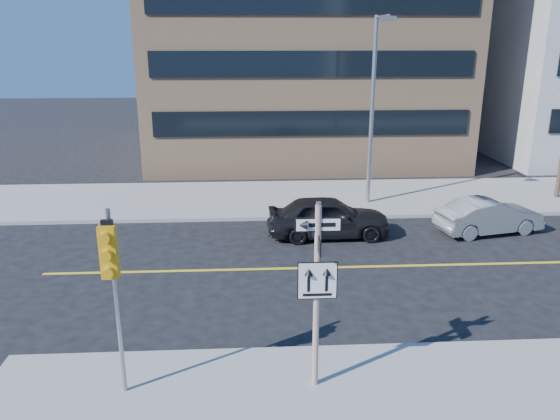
{
  "coord_description": "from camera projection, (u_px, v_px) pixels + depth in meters",
  "views": [
    {
      "loc": [
        -1.31,
        -12.46,
        7.19
      ],
      "look_at": [
        -0.38,
        4.0,
        2.02
      ],
      "focal_mm": 35.0,
      "sensor_mm": 36.0,
      "label": 1
    }
  ],
  "objects": [
    {
      "name": "traffic_signal",
      "position": [
        111.0,
        267.0,
        10.44
      ],
      "size": [
        0.32,
        0.45,
        4.0
      ],
      "color": "gray",
      "rests_on": "near_sidewalk"
    },
    {
      "name": "sign_pole",
      "position": [
        317.0,
        287.0,
        10.97
      ],
      "size": [
        0.92,
        0.92,
        4.06
      ],
      "color": "silver",
      "rests_on": "near_sidewalk"
    },
    {
      "name": "parked_car_b",
      "position": [
        489.0,
        216.0,
        21.02
      ],
      "size": [
        2.24,
        4.3,
        1.35
      ],
      "primitive_type": "imported",
      "rotation": [
        0.0,
        0.0,
        1.78
      ],
      "color": "gray",
      "rests_on": "ground"
    },
    {
      "name": "ground",
      "position": [
        303.0,
        330.0,
        14.09
      ],
      "size": [
        120.0,
        120.0,
        0.0
      ],
      "primitive_type": "plane",
      "color": "black",
      "rests_on": "ground"
    },
    {
      "name": "parked_car_a",
      "position": [
        328.0,
        217.0,
        20.6
      ],
      "size": [
        1.94,
        4.62,
        1.56
      ],
      "primitive_type": "imported",
      "rotation": [
        0.0,
        0.0,
        1.59
      ],
      "color": "black",
      "rests_on": "ground"
    },
    {
      "name": "building_brick",
      "position": [
        298.0,
        10.0,
        35.33
      ],
      "size": [
        18.0,
        18.0,
        18.0
      ],
      "primitive_type": "cube",
      "color": "tan",
      "rests_on": "ground"
    },
    {
      "name": "streetlight_a",
      "position": [
        374.0,
        99.0,
        23.14
      ],
      "size": [
        0.55,
        2.25,
        8.0
      ],
      "color": "gray",
      "rests_on": "far_sidewalk"
    }
  ]
}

